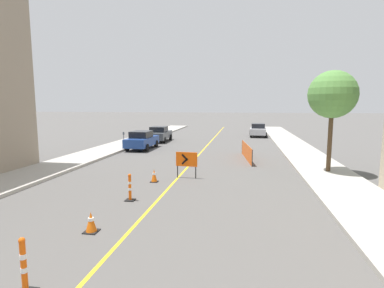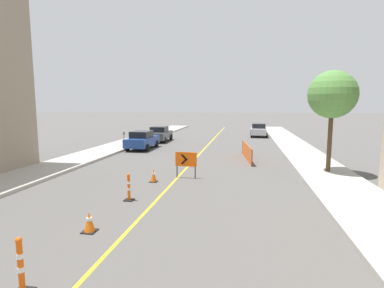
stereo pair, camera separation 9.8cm
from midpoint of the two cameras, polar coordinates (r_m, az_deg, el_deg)
The scene contains 14 objects.
lane_stripe at distance 24.71m, azimuth 1.74°, elevation -1.44°, with size 0.12×55.07×0.01m.
sidewalk_left at distance 26.98m, azimuth -15.21°, elevation -0.78°, with size 3.03×55.07×0.16m.
sidewalk_right at distance 24.88m, azimuth 20.17°, elevation -1.67°, with size 3.03×55.07×0.16m.
traffic_cone_second at distance 9.89m, azimuth -18.95°, elevation -13.89°, with size 0.41×0.41×0.63m.
traffic_cone_third at distance 15.18m, azimuth -7.41°, elevation -5.99°, with size 0.37×0.37×0.66m.
delineator_post_front at distance 7.45m, azimuth -29.70°, elevation -20.06°, with size 0.38×0.38×1.21m.
delineator_post_rear at distance 12.45m, azimuth -11.96°, elevation -8.40°, with size 0.37×0.37×1.11m.
arrow_barricade_primary at distance 15.71m, azimuth -1.23°, elevation -3.10°, with size 1.15×0.15×1.38m.
safety_mesh_fence at distance 21.50m, azimuth 10.23°, elevation -1.47°, with size 0.70×5.14×1.08m.
parked_car_curb_near at distance 26.34m, azimuth -9.62°, elevation 0.76°, with size 1.94×4.32×1.59m.
parked_car_curb_mid at distance 31.53m, azimuth -6.32°, elevation 1.92°, with size 1.95×4.35×1.59m.
parked_car_curb_far at distance 37.21m, azimuth 12.39°, elevation 2.64°, with size 2.01×4.38×1.59m.
parking_meter_far_curb at distance 26.37m, azimuth -13.00°, elevation 1.44°, with size 0.12×0.11×1.40m.
street_tree_right_near at distance 18.09m, azimuth 25.06°, elevation 8.47°, with size 2.59×2.59×5.53m.
Camera 1 is at (3.38, 3.36, 3.85)m, focal length 28.00 mm.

